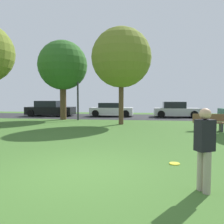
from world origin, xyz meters
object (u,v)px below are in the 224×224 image
at_px(parked_car_silver, 176,110).
at_px(street_lamp_post, 78,92).
at_px(frisbee_disc, 175,164).
at_px(park_bench, 209,122).
at_px(parked_car_white, 111,110).
at_px(maple_tree_far, 63,66).
at_px(person_catcher, 204,147).
at_px(parked_car_black, 50,109).
at_px(oak_tree_right, 121,58).

relative_size(parked_car_silver, street_lamp_post, 0.89).
bearing_deg(frisbee_disc, park_bench, 68.29).
bearing_deg(parked_car_white, parked_car_silver, -0.28).
xyz_separation_m(maple_tree_far, parked_car_white, (3.40, 3.72, -3.74)).
distance_m(maple_tree_far, parked_car_silver, 10.72).
bearing_deg(frisbee_disc, parked_car_white, 104.45).
distance_m(person_catcher, parked_car_black, 19.53).
relative_size(maple_tree_far, parked_car_silver, 1.58).
bearing_deg(street_lamp_post, person_catcher, -64.06).
height_order(frisbee_disc, street_lamp_post, street_lamp_post).
xyz_separation_m(person_catcher, parked_car_white, (-4.24, 17.01, -0.25)).
relative_size(oak_tree_right, frisbee_disc, 23.50).
bearing_deg(maple_tree_far, oak_tree_right, -28.29).
relative_size(parked_car_white, parked_car_silver, 1.00).
relative_size(parked_car_silver, park_bench, 2.51).
xyz_separation_m(maple_tree_far, street_lamp_post, (1.33, -0.34, -2.09)).
relative_size(oak_tree_right, park_bench, 3.97).
xyz_separation_m(parked_car_black, parked_car_silver, (11.95, 0.34, -0.03)).
height_order(oak_tree_right, maple_tree_far, oak_tree_right).
distance_m(oak_tree_right, parked_car_black, 10.38).
distance_m(parked_car_black, street_lamp_post, 5.60).
xyz_separation_m(parked_car_black, street_lamp_post, (3.92, -3.68, 1.58)).
bearing_deg(street_lamp_post, parked_car_silver, 26.62).
height_order(maple_tree_far, parked_car_white, maple_tree_far).
height_order(parked_car_black, parked_car_silver, parked_car_black).
bearing_deg(frisbee_disc, street_lamp_post, 118.15).
xyz_separation_m(oak_tree_right, street_lamp_post, (-3.67, 2.36, -2.12)).
distance_m(maple_tree_far, person_catcher, 15.73).
xyz_separation_m(parked_car_black, park_bench, (12.50, -8.43, -0.21)).
xyz_separation_m(frisbee_disc, street_lamp_post, (-6.00, 11.22, 2.24)).
bearing_deg(frisbee_disc, maple_tree_far, 122.41).
bearing_deg(parked_car_black, parked_car_silver, 1.64).
bearing_deg(frisbee_disc, parked_car_silver, 82.44).
xyz_separation_m(oak_tree_right, parked_car_black, (-7.59, 6.04, -3.70)).
xyz_separation_m(person_catcher, parked_car_black, (-10.22, 16.64, -0.18)).
xyz_separation_m(maple_tree_far, frisbee_disc, (7.34, -11.56, -4.33)).
distance_m(maple_tree_far, park_bench, 11.80).
bearing_deg(oak_tree_right, park_bench, -25.96).
bearing_deg(street_lamp_post, parked_car_black, 136.77).
bearing_deg(oak_tree_right, parked_car_black, 141.49).
bearing_deg(parked_car_silver, park_bench, -86.39).
distance_m(parked_car_black, parked_car_white, 6.00).
bearing_deg(maple_tree_far, street_lamp_post, -14.19).
distance_m(person_catcher, frisbee_disc, 1.95).
bearing_deg(frisbee_disc, parked_car_black, 123.65).
relative_size(maple_tree_far, parked_car_black, 1.39).
xyz_separation_m(maple_tree_far, parked_car_silver, (9.36, 3.69, -3.70)).
height_order(parked_car_white, park_bench, parked_car_white).
bearing_deg(maple_tree_far, parked_car_white, 47.53).
bearing_deg(frisbee_disc, person_catcher, -80.20).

